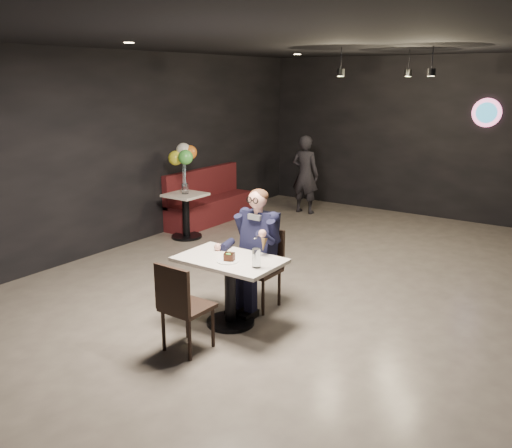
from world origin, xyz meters
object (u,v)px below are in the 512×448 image
Objects in this scene: seated_man at (259,248)px; sundae_glass at (256,258)px; balloon_vase at (185,189)px; chair_near at (188,305)px; passerby at (305,174)px; side_table at (186,216)px; booth_bench at (210,196)px; chair_far at (259,269)px; main_table at (230,291)px.

seated_man is 0.75m from sundae_glass.
balloon_vase is at bearing 147.39° from seated_man.
passerby is (-1.84, 5.54, 0.30)m from chair_near.
passerby is (-2.23, 4.93, -0.08)m from sundae_glass.
booth_bench is at bearing 106.70° from side_table.
passerby is at bearing 113.16° from chair_far.
chair_far is (0.00, 0.55, 0.09)m from main_table.
chair_far is 1.26× the size of side_table.
booth_bench is at bearing 106.70° from balloon_vase.
booth_bench reaches higher than main_table.
seated_man is at bearing 110.79° from passerby.
main_table is at bearing 169.51° from sundae_glass.
passerby is (-1.84, 4.31, 0.30)m from chair_far.
booth_bench reaches higher than chair_near.
chair_near is 1.26× the size of side_table.
chair_near is (0.00, -1.23, 0.00)m from chair_far.
chair_far is 0.26m from seated_man.
seated_man is at bearing 90.00° from main_table.
sundae_glass is (0.39, -0.62, 0.13)m from seated_man.
booth_bench is at bearing 137.44° from seated_man.
main_table is 0.69m from chair_near.
chair_far is 4.73× the size of sundae_glass.
balloon_vase reaches higher than side_table.
chair_far is 3.09m from side_table.
booth_bench is 1.05m from side_table.
chair_far is 1.23m from chair_near.
main_table is 0.72× the size of passerby.
booth_bench reaches higher than side_table.
chair_near is 0.47× the size of booth_bench.
chair_far is at bearing -32.61° from balloon_vase.
chair_near is 1.26m from seated_man.
passerby reaches higher than booth_bench.
sundae_glass is 0.13× the size of passerby.
passerby reaches higher than balloon_vase.
booth_bench is 11.98× the size of balloon_vase.
main_table is 1.51× the size of side_table.
balloon_vase is at bearing 132.82° from chair_near.
passerby is at bearing 113.16° from seated_man.
main_table is at bearing -47.93° from booth_bench.
side_table is (0.30, -1.00, -0.13)m from booth_bench.
booth_bench is (-2.90, 2.66, 0.03)m from chair_far.
sundae_glass is 3.76m from balloon_vase.
chair_near is 4.85m from booth_bench.
passerby is at bearing 114.38° from sundae_glass.
balloon_vase is (0.00, 0.00, 0.47)m from side_table.
sundae_glass is 0.10× the size of booth_bench.
booth_bench is at bearing 127.55° from chair_near.
chair_far is 5.60× the size of balloon_vase.
chair_near is at bearing -90.00° from chair_far.
balloon_vase is (-2.60, 2.21, 0.46)m from main_table.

